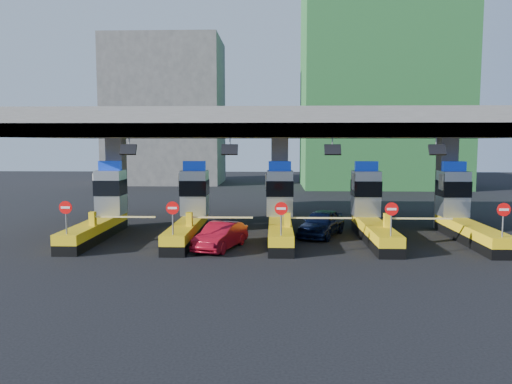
{
  "coord_description": "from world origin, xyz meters",
  "views": [
    {
      "loc": [
        -0.33,
        -27.21,
        5.31
      ],
      "look_at": [
        -1.32,
        0.0,
        2.53
      ],
      "focal_mm": 35.0,
      "sensor_mm": 36.0,
      "label": 1
    }
  ],
  "objects": [
    {
      "name": "toll_lane_center",
      "position": [
        0.0,
        0.28,
        1.4
      ],
      "size": [
        4.43,
        8.0,
        4.16
      ],
      "color": "black",
      "rests_on": "ground"
    },
    {
      "name": "toll_lane_left",
      "position": [
        -5.0,
        0.28,
        1.4
      ],
      "size": [
        4.43,
        8.0,
        4.16
      ],
      "color": "black",
      "rests_on": "ground"
    },
    {
      "name": "toll_lane_far_right",
      "position": [
        10.0,
        0.28,
        1.4
      ],
      "size": [
        4.43,
        8.0,
        4.16
      ],
      "color": "black",
      "rests_on": "ground"
    },
    {
      "name": "ground",
      "position": [
        0.0,
        0.0,
        0.0
      ],
      "size": [
        120.0,
        120.0,
        0.0
      ],
      "primitive_type": "plane",
      "color": "black",
      "rests_on": "ground"
    },
    {
      "name": "red_car",
      "position": [
        -2.96,
        -3.04,
        0.65
      ],
      "size": [
        2.55,
        4.19,
        1.3
      ],
      "primitive_type": "imported",
      "rotation": [
        0.0,
        0.0,
        -0.32
      ],
      "color": "maroon",
      "rests_on": "ground"
    },
    {
      "name": "toll_lane_far_left",
      "position": [
        -10.0,
        0.28,
        1.4
      ],
      "size": [
        4.43,
        8.0,
        4.16
      ],
      "color": "black",
      "rests_on": "ground"
    },
    {
      "name": "bg_building_concrete",
      "position": [
        -14.0,
        36.0,
        9.0
      ],
      "size": [
        14.0,
        10.0,
        18.0
      ],
      "primitive_type": "cube",
      "color": "#4C4C49",
      "rests_on": "ground"
    },
    {
      "name": "van",
      "position": [
        2.34,
        0.51,
        0.74
      ],
      "size": [
        3.29,
        4.67,
        1.48
      ],
      "primitive_type": "imported",
      "rotation": [
        0.0,
        0.0,
        -0.4
      ],
      "color": "black",
      "rests_on": "ground"
    },
    {
      "name": "toll_lane_right",
      "position": [
        5.0,
        0.28,
        1.4
      ],
      "size": [
        4.43,
        8.0,
        4.16
      ],
      "color": "black",
      "rests_on": "ground"
    },
    {
      "name": "bg_building_scaffold",
      "position": [
        12.0,
        32.0,
        14.0
      ],
      "size": [
        18.0,
        12.0,
        28.0
      ],
      "primitive_type": "cube",
      "color": "#1E5926",
      "rests_on": "ground"
    },
    {
      "name": "toll_canopy",
      "position": [
        0.0,
        2.87,
        6.13
      ],
      "size": [
        28.0,
        12.09,
        7.0
      ],
      "color": "slate",
      "rests_on": "ground"
    }
  ]
}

